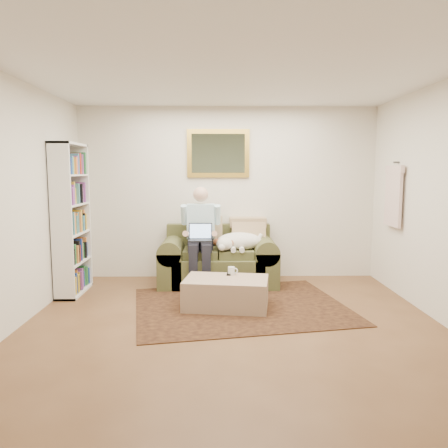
{
  "coord_description": "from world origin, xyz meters",
  "views": [
    {
      "loc": [
        -0.16,
        -4.18,
        1.64
      ],
      "look_at": [
        -0.07,
        1.46,
        0.95
      ],
      "focal_mm": 35.0,
      "sensor_mm": 36.0,
      "label": 1
    }
  ],
  "objects_px": {
    "bookshelf": "(71,219)",
    "laptop": "(200,236)",
    "seated_man": "(201,238)",
    "sofa": "(218,264)",
    "coffee_mug": "(231,271)",
    "ottoman": "(226,293)",
    "sleeping_dog": "(240,241)"
  },
  "relations": [
    {
      "from": "laptop",
      "to": "bookshelf",
      "type": "xyz_separation_m",
      "value": [
        -1.7,
        -0.22,
        0.26
      ]
    },
    {
      "from": "seated_man",
      "to": "sofa",
      "type": "bearing_deg",
      "value": 31.45
    },
    {
      "from": "laptop",
      "to": "sleeping_dog",
      "type": "bearing_deg",
      "value": 13.64
    },
    {
      "from": "coffee_mug",
      "to": "bookshelf",
      "type": "height_order",
      "value": "bookshelf"
    },
    {
      "from": "sofa",
      "to": "coffee_mug",
      "type": "relative_size",
      "value": 16.8
    },
    {
      "from": "sleeping_dog",
      "to": "laptop",
      "type": "bearing_deg",
      "value": -166.36
    },
    {
      "from": "coffee_mug",
      "to": "bookshelf",
      "type": "bearing_deg",
      "value": 166.8
    },
    {
      "from": "seated_man",
      "to": "coffee_mug",
      "type": "distance_m",
      "value": 0.93
    },
    {
      "from": "bookshelf",
      "to": "sleeping_dog",
      "type": "bearing_deg",
      "value": 8.96
    },
    {
      "from": "sofa",
      "to": "ottoman",
      "type": "distance_m",
      "value": 1.13
    },
    {
      "from": "seated_man",
      "to": "coffee_mug",
      "type": "relative_size",
      "value": 14.13
    },
    {
      "from": "sleeping_dog",
      "to": "coffee_mug",
      "type": "xyz_separation_m",
      "value": [
        -0.14,
        -0.85,
        -0.23
      ]
    },
    {
      "from": "seated_man",
      "to": "ottoman",
      "type": "xyz_separation_m",
      "value": [
        0.34,
        -0.97,
        -0.53
      ]
    },
    {
      "from": "seated_man",
      "to": "laptop",
      "type": "height_order",
      "value": "seated_man"
    },
    {
      "from": "sleeping_dog",
      "to": "coffee_mug",
      "type": "distance_m",
      "value": 0.89
    },
    {
      "from": "sleeping_dog",
      "to": "coffee_mug",
      "type": "bearing_deg",
      "value": -99.65
    },
    {
      "from": "sofa",
      "to": "bookshelf",
      "type": "bearing_deg",
      "value": -167.3
    },
    {
      "from": "seated_man",
      "to": "bookshelf",
      "type": "xyz_separation_m",
      "value": [
        -1.7,
        -0.29,
        0.29
      ]
    },
    {
      "from": "sofa",
      "to": "sleeping_dog",
      "type": "bearing_deg",
      "value": -15.74
    },
    {
      "from": "seated_man",
      "to": "ottoman",
      "type": "distance_m",
      "value": 1.15
    },
    {
      "from": "sofa",
      "to": "sleeping_dog",
      "type": "height_order",
      "value": "sofa"
    },
    {
      "from": "sofa",
      "to": "coffee_mug",
      "type": "xyz_separation_m",
      "value": [
        0.16,
        -0.94,
        0.12
      ]
    },
    {
      "from": "sofa",
      "to": "seated_man",
      "type": "relative_size",
      "value": 1.19
    },
    {
      "from": "laptop",
      "to": "coffee_mug",
      "type": "xyz_separation_m",
      "value": [
        0.41,
        -0.72,
        -0.33
      ]
    },
    {
      "from": "sofa",
      "to": "laptop",
      "type": "height_order",
      "value": "laptop"
    },
    {
      "from": "seated_man",
      "to": "bookshelf",
      "type": "height_order",
      "value": "bookshelf"
    },
    {
      "from": "seated_man",
      "to": "laptop",
      "type": "distance_m",
      "value": 0.07
    },
    {
      "from": "laptop",
      "to": "ottoman",
      "type": "bearing_deg",
      "value": -69.17
    },
    {
      "from": "bookshelf",
      "to": "sofa",
      "type": "bearing_deg",
      "value": 12.7
    },
    {
      "from": "bookshelf",
      "to": "laptop",
      "type": "bearing_deg",
      "value": 7.41
    },
    {
      "from": "coffee_mug",
      "to": "laptop",
      "type": "bearing_deg",
      "value": 119.68
    },
    {
      "from": "laptop",
      "to": "sleeping_dog",
      "type": "distance_m",
      "value": 0.58
    }
  ]
}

